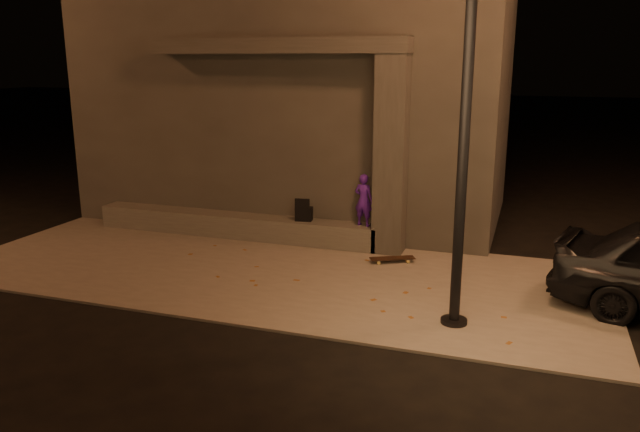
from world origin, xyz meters
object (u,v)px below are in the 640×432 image
at_px(column, 391,156).
at_px(skateboard, 392,259).
at_px(street_lamp_0, 471,23).
at_px(backpack, 304,213).
at_px(skateboarder, 364,200).

height_order(column, skateboard, column).
bearing_deg(street_lamp_0, skateboard, 120.68).
bearing_deg(backpack, street_lamp_0, -51.13).
bearing_deg(skateboard, column, 81.26).
distance_m(column, street_lamp_0, 3.96).
xyz_separation_m(backpack, street_lamp_0, (3.27, -2.95, 3.32)).
bearing_deg(skateboard, street_lamp_0, -86.46).
height_order(skateboarder, street_lamp_0, street_lamp_0).
xyz_separation_m(skateboarder, skateboard, (0.72, -0.65, -0.87)).
bearing_deg(skateboard, backpack, 134.06).
bearing_deg(column, skateboarder, 180.00).
height_order(backpack, street_lamp_0, street_lamp_0).
relative_size(column, skateboard, 4.51).
relative_size(skateboarder, skateboard, 1.24).
bearing_deg(column, skateboard, -71.60).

